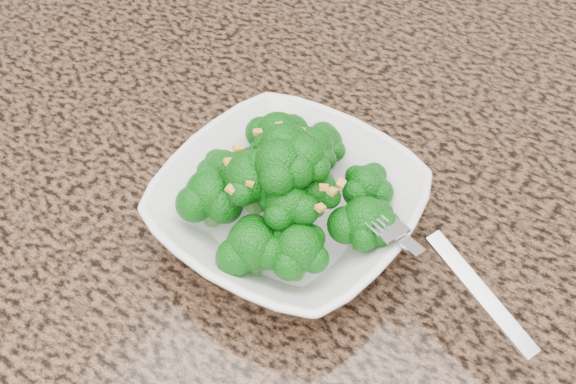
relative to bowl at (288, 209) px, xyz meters
The scene contains 6 objects.
cabinet 0.50m from the bowl, 109.84° to the left, with size 1.55×0.95×0.87m, color #392617.
granite_counter 0.09m from the bowl, 109.84° to the left, with size 1.64×1.04×0.03m, color brown.
bowl is the anchor object (origin of this frame).
broccoli_pile 0.07m from the bowl, 104.04° to the left, with size 0.20×0.20×0.08m, color #0B610C, non-canonical shape.
garlic_topping 0.11m from the bowl, 90.00° to the left, with size 0.12×0.12×0.01m, color gold, non-canonical shape.
fork 0.13m from the bowl, ahead, with size 0.20×0.03×0.01m, color silver, non-canonical shape.
Camera 1 is at (0.27, -0.12, 1.42)m, focal length 45.00 mm.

